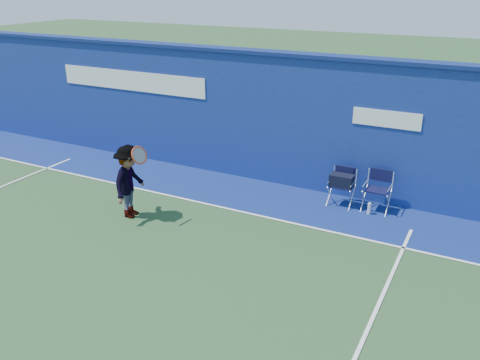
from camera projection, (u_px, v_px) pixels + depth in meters
The scene contains 8 objects.
ground at pixel (94, 271), 8.57m from camera, with size 80.00×80.00×0.00m, color #294826.
stadium_wall at pixel (237, 113), 12.27m from camera, with size 24.00×0.50×3.08m.
out_of_bounds_strip at pixel (215, 188), 11.95m from camera, with size 24.00×1.80×0.01m, color navy.
court_lines at pixel (117, 255), 9.06m from camera, with size 24.00×12.00×0.01m.
directors_chair_left at pixel (341, 190), 10.92m from camera, with size 0.49×0.46×0.83m.
directors_chair_right at pixel (376, 199), 10.71m from camera, with size 0.51×0.46×0.86m.
water_bottle at pixel (369, 209), 10.58m from camera, with size 0.07×0.07×0.25m, color silver.
tennis_player at pixel (130, 181), 10.27m from camera, with size 0.89×1.08×1.61m.
Camera 1 is at (5.59, -5.41, 4.64)m, focal length 38.00 mm.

